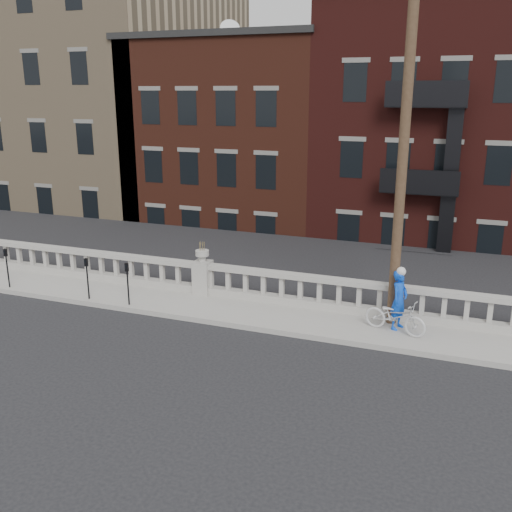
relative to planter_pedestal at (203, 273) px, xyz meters
The scene contains 11 objects.
ground 4.04m from the planter_pedestal, 90.00° to the right, with size 120.00×120.00×0.00m, color black.
sidewalk 1.21m from the planter_pedestal, 90.00° to the right, with size 32.00×2.20×0.15m, color #9A978F.
balustrade 0.19m from the planter_pedestal, ahead, with size 28.00×0.34×1.03m.
planter_pedestal is the anchor object (origin of this frame).
lower_level 19.19m from the planter_pedestal, 88.31° to the left, with size 80.00×44.00×20.80m.
utility_pole 7.61m from the planter_pedestal, ahead, with size 1.60×0.28×10.00m.
parking_meter_b 6.71m from the planter_pedestal, 164.43° to the right, with size 0.10×0.09×1.36m.
parking_meter_c 3.69m from the planter_pedestal, 150.72° to the right, with size 0.10×0.09×1.36m.
parking_meter_d 2.49m from the planter_pedestal, 133.55° to the right, with size 0.10×0.09×1.36m.
bicycle 6.46m from the planter_pedestal, ahead, with size 0.62×1.77×0.93m, color silver.
cyclist 6.46m from the planter_pedestal, ahead, with size 0.62×0.41×1.70m, color blue.
Camera 1 is at (7.90, -12.16, 6.62)m, focal length 40.00 mm.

